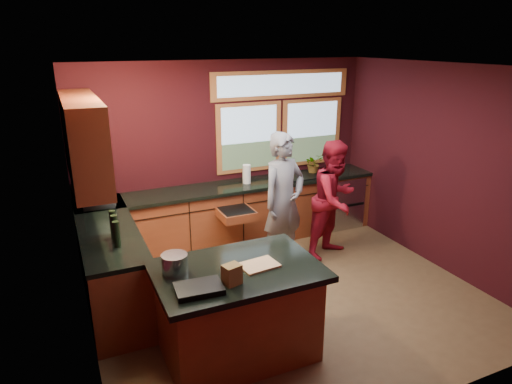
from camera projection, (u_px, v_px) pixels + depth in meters
floor at (288, 295)px, 5.56m from camera, size 4.50×4.50×0.00m
room_shell at (230, 151)px, 5.04m from camera, size 4.52×4.02×2.71m
back_counter at (248, 212)px, 6.96m from camera, size 4.50×0.64×0.93m
left_counter at (110, 262)px, 5.39m from camera, size 0.64×2.30×0.93m
island at (238, 311)px, 4.40m from camera, size 1.55×1.05×0.95m
person_grey at (283, 202)px, 6.04m from camera, size 0.77×0.61×1.86m
person_red at (335, 199)px, 6.39m from camera, size 0.99×0.89×1.68m
microwave at (99, 192)px, 5.91m from camera, size 0.45×0.62×0.33m
potted_plant at (314, 164)px, 7.26m from camera, size 0.29×0.25×0.32m
paper_towel at (247, 174)px, 6.76m from camera, size 0.12×0.12×0.28m
cutting_board at (259, 265)px, 4.28m from camera, size 0.38×0.29×0.02m
stock_pot at (175, 264)px, 4.13m from camera, size 0.24×0.24×0.18m
paper_bag at (232, 274)px, 3.94m from camera, size 0.18×0.15×0.18m
black_tray at (199, 288)px, 3.85m from camera, size 0.42×0.31×0.05m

